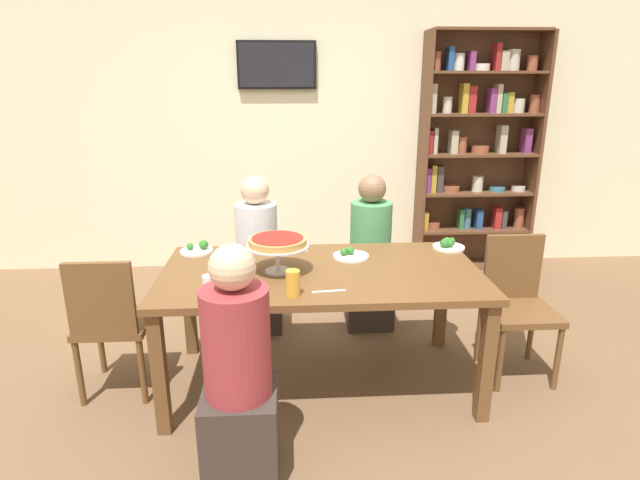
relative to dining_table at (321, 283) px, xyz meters
The scene contains 20 objects.
ground_plane 0.66m from the dining_table, ahead, with size 12.00×12.00×0.00m, color brown.
rear_partition 2.32m from the dining_table, 90.00° to the left, with size 8.00×0.12×2.80m, color beige.
dining_table is the anchor object (origin of this frame).
bookshelf 2.62m from the dining_table, 51.41° to the left, with size 1.10×0.30×2.21m.
television 2.46m from the dining_table, 97.17° to the left, with size 0.71×0.05×0.42m.
diner_near_left 0.88m from the dining_table, 118.96° to the right, with size 0.34×0.34×1.15m.
diner_far_right 0.90m from the dining_table, 62.13° to the left, with size 0.34×0.34×1.15m.
diner_far_left 0.90m from the dining_table, 118.05° to the left, with size 0.34×0.34×1.15m.
chair_head_west 1.22m from the dining_table, behind, with size 0.40×0.40×0.87m.
chair_head_east 1.24m from the dining_table, ahead, with size 0.40×0.40×0.87m.
deep_dish_pizza_stand 0.35m from the dining_table, behind, with size 0.36×0.36×0.21m.
salad_plate_near_diner 0.92m from the dining_table, 21.99° to the left, with size 0.20×0.20×0.07m.
salad_plate_far_diner 0.30m from the dining_table, 47.39° to the left, with size 0.22×0.22×0.06m.
salad_plate_spare 0.86m from the dining_table, 154.14° to the left, with size 0.21×0.21×0.07m.
beer_glass_amber_tall 0.42m from the dining_table, 114.97° to the right, with size 0.07×0.07×0.14m, color gold.
water_glass_clear_near 0.67m from the dining_table, 154.55° to the right, with size 0.07×0.07×0.09m, color white.
water_glass_clear_far 0.65m from the dining_table, 143.96° to the right, with size 0.06×0.06×0.12m, color white.
water_glass_clear_spare 0.55m from the dining_table, 157.34° to the right, with size 0.06×0.06×0.09m, color white.
cutlery_fork_near 0.33m from the dining_table, 86.33° to the right, with size 0.18×0.02×0.01m, color silver.
cutlery_knife_near 0.39m from the dining_table, 113.76° to the left, with size 0.18×0.02×0.01m, color silver.
Camera 1 is at (-0.18, -2.77, 1.80)m, focal length 28.90 mm.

